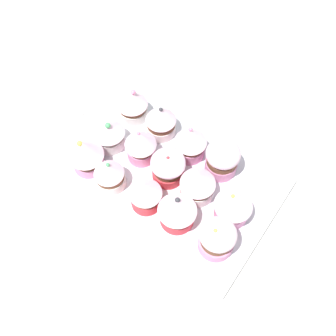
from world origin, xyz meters
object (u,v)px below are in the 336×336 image
Objects in this scene: cupcake_1 at (109,174)px; cupcake_11 at (161,120)px; cupcake_4 at (217,238)px; cupcake_13 at (222,158)px; cupcake_2 at (143,192)px; cupcake_5 at (109,133)px; cupcake_9 at (233,206)px; cupcake_8 at (197,185)px; napkin at (71,91)px; cupcake_12 at (190,143)px; cupcake_3 at (177,211)px; cupcake_0 at (86,154)px; cupcake_10 at (132,104)px; cupcake_7 at (171,166)px; cupcake_6 at (141,144)px; baking_tray at (168,178)px.

cupcake_11 is at bearing 87.36° from cupcake_1.
cupcake_11 is at bearing 146.83° from cupcake_4.
cupcake_13 is (14.85, 14.22, 0.50)cm from cupcake_1.
cupcake_5 is at bearing 154.30° from cupcake_2.
cupcake_5 is at bearing -179.06° from cupcake_9.
cupcake_8 is 36.56cm from napkin.
cupcake_12 is at bearing 59.27° from cupcake_1.
napkin is (-29.02, 12.02, -4.41)cm from cupcake_2.
cupcake_8 is (0.03, 6.18, 0.04)cm from cupcake_3.
cupcake_0 reaches higher than cupcake_13.
cupcake_0 is 24.75cm from cupcake_13.
cupcake_10 reaches higher than cupcake_1.
napkin is (-43.89, 11.75, -4.54)cm from cupcake_4.
cupcake_7 is 13.19cm from cupcake_9.
cupcake_4 is 0.56× the size of napkin.
cupcake_4 is at bearing 2.16° from cupcake_1.
cupcake_11 is (-21.41, 13.99, 0.12)cm from cupcake_4.
cupcake_2 is at bearing -176.11° from cupcake_3.
cupcake_0 is at bearing -146.41° from cupcake_13.
cupcake_3 is 1.06× the size of cupcake_7.
cupcake_13 is (6.75, 6.56, 0.42)cm from cupcake_7.
cupcake_9 is (13.18, -0.48, 0.20)cm from cupcake_7.
cupcake_13 is (20.62, 13.69, -0.29)cm from cupcake_0.
cupcake_0 is 1.14× the size of cupcake_9.
cupcake_10 is at bearing 133.40° from cupcake_2.
cupcake_4 is at bearing 0.65° from cupcake_0.
cupcake_9 reaches higher than napkin.
cupcake_7 is (13.87, 7.13, -0.70)cm from cupcake_0.
cupcake_6 is 1.06× the size of cupcake_13.
cupcake_2 is 1.00× the size of cupcake_7.
cupcake_5 is 0.94× the size of cupcake_11.
cupcake_3 is 24.56cm from cupcake_10.
cupcake_12 is (13.97, 13.28, -0.43)cm from cupcake_0.
cupcake_3 is 14.05cm from cupcake_12.
cupcake_13 reaches higher than cupcake_12.
cupcake_8 is at bearing -4.38° from cupcake_7.
cupcake_13 reaches higher than cupcake_5.
cupcake_2 is at bearing -97.15° from cupcake_7.
baking_tray is 15.78cm from cupcake_0.
cupcake_1 is 0.87× the size of cupcake_6.
cupcake_1 is at bearing -136.64° from baking_tray.
cupcake_8 is 15.41cm from cupcake_11.
cupcake_8 reaches higher than napkin.
cupcake_13 reaches higher than cupcake_8.
cupcake_1 is at bearing -5.16° from cupcake_0.
cupcake_9 is at bearing -0.16° from cupcake_8.
cupcake_2 and cupcake_7 have the same top height.
cupcake_9 is (14.07, 6.62, 0.09)cm from cupcake_2.
baking_tray is 5.42× the size of cupcake_4.
cupcake_8 is (19.69, 0.46, 0.08)cm from cupcake_5.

